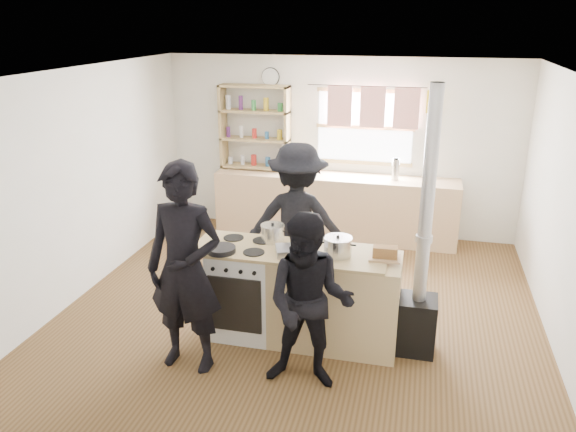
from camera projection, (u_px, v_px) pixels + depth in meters
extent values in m
cube|color=brown|center=(301.00, 310.00, 6.09)|extent=(5.00, 5.00, 0.01)
cube|color=#D7B082|center=(335.00, 207.00, 7.97)|extent=(3.40, 0.55, 0.90)
cube|color=tan|center=(256.00, 166.00, 8.19)|extent=(1.00, 0.28, 0.03)
cube|color=tan|center=(255.00, 139.00, 8.05)|extent=(1.00, 0.28, 0.03)
cube|color=tan|center=(255.00, 111.00, 7.92)|extent=(1.00, 0.28, 0.03)
cube|color=tan|center=(254.00, 86.00, 7.80)|extent=(1.00, 0.28, 0.03)
cube|color=tan|center=(223.00, 126.00, 8.10)|extent=(0.04, 0.28, 1.20)
cube|color=tan|center=(287.00, 129.00, 7.89)|extent=(0.04, 0.28, 1.20)
cylinder|color=silver|center=(396.00, 169.00, 7.59)|extent=(0.10, 0.10, 0.29)
cube|color=white|center=(245.00, 290.00, 5.54)|extent=(0.60, 0.60, 0.90)
cube|color=tan|center=(335.00, 300.00, 5.34)|extent=(1.20, 0.60, 0.90)
cube|color=tan|center=(289.00, 251.00, 5.28)|extent=(1.84, 0.64, 0.03)
cylinder|color=black|center=(221.00, 250.00, 5.21)|extent=(0.37, 0.37, 0.05)
cylinder|color=#25501B|center=(221.00, 248.00, 5.21)|extent=(0.24, 0.24, 0.02)
cube|color=silver|center=(296.00, 250.00, 5.17)|extent=(0.42, 0.34, 0.07)
cube|color=brown|center=(296.00, 248.00, 5.17)|extent=(0.35, 0.29, 0.02)
cylinder|color=silver|center=(273.00, 234.00, 5.45)|extent=(0.23, 0.23, 0.16)
cylinder|color=silver|center=(273.00, 225.00, 5.42)|extent=(0.23, 0.23, 0.01)
sphere|color=black|center=(273.00, 224.00, 5.42)|extent=(0.03, 0.03, 0.03)
cylinder|color=silver|center=(338.00, 247.00, 5.12)|extent=(0.26, 0.26, 0.16)
cylinder|color=silver|center=(338.00, 238.00, 5.09)|extent=(0.26, 0.26, 0.01)
sphere|color=black|center=(338.00, 237.00, 5.09)|extent=(0.03, 0.03, 0.03)
cube|color=tan|center=(385.00, 258.00, 5.07)|extent=(0.28, 0.21, 0.02)
cube|color=olive|center=(385.00, 252.00, 5.05)|extent=(0.22, 0.12, 0.10)
cube|color=black|center=(416.00, 325.00, 5.26)|extent=(0.35, 0.35, 0.54)
cylinder|color=#ADADB2|center=(428.00, 198.00, 4.84)|extent=(0.12, 0.12, 1.96)
imported|color=black|center=(185.00, 269.00, 4.83)|extent=(0.71, 0.48, 1.89)
imported|color=black|center=(309.00, 303.00, 4.61)|extent=(0.77, 0.61, 1.55)
imported|color=black|center=(298.00, 222.00, 6.13)|extent=(1.17, 0.72, 1.76)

